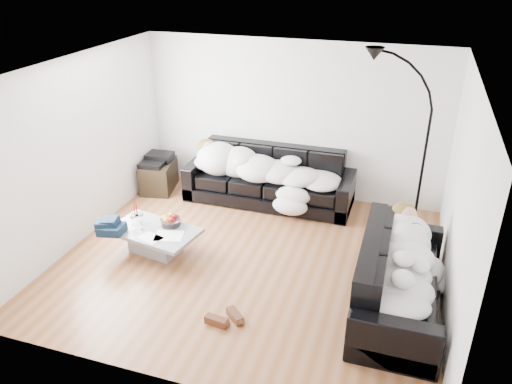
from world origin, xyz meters
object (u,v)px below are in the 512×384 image
(fruit_bowl, at_px, (170,220))
(sleeper_back, at_px, (268,167))
(av_cabinet, at_px, (159,176))
(floor_lamp, at_px, (423,162))
(sofa_back, at_px, (269,177))
(sofa_right, at_px, (401,276))
(candle_right, at_px, (136,208))
(sleeper_right, at_px, (403,261))
(wine_glass_c, at_px, (142,225))
(candle_left, at_px, (134,210))
(shoes, at_px, (225,318))
(stereo, at_px, (157,159))
(wine_glass_a, at_px, (141,217))
(coffee_table, at_px, (155,240))
(wine_glass_b, at_px, (133,219))

(fruit_bowl, bearing_deg, sleeper_back, 62.62)
(av_cabinet, distance_m, floor_lamp, 4.43)
(sofa_back, relative_size, sofa_right, 1.26)
(floor_lamp, bearing_deg, candle_right, 177.80)
(candle_right, bearing_deg, av_cabinet, 107.36)
(sleeper_right, bearing_deg, sleeper_back, 46.53)
(sofa_right, xyz_separation_m, wine_glass_c, (-3.45, 0.14, -0.01))
(wine_glass_c, xyz_separation_m, candle_left, (-0.30, 0.31, 0.03))
(sleeper_back, bearing_deg, shoes, -82.52)
(floor_lamp, bearing_deg, fruit_bowl, -177.72)
(candle_right, bearing_deg, fruit_bowl, -9.43)
(sleeper_back, xyz_separation_m, floor_lamp, (2.35, -0.39, 0.53))
(fruit_bowl, relative_size, wine_glass_c, 1.77)
(sleeper_right, relative_size, floor_lamp, 0.79)
(sleeper_back, xyz_separation_m, stereo, (-1.98, -0.10, -0.08))
(candle_right, bearing_deg, wine_glass_a, -44.06)
(wine_glass_c, bearing_deg, coffee_table, 22.86)
(shoes, height_order, floor_lamp, floor_lamp)
(candle_right, distance_m, floor_lamp, 4.10)
(fruit_bowl, bearing_deg, av_cabinet, 123.07)
(coffee_table, height_order, candle_right, candle_right)
(wine_glass_b, distance_m, stereo, 1.90)
(wine_glass_a, height_order, wine_glass_b, wine_glass_a)
(candle_left, bearing_deg, wine_glass_c, -46.00)
(coffee_table, relative_size, wine_glass_c, 7.70)
(candle_right, bearing_deg, shoes, -35.81)
(wine_glass_a, bearing_deg, coffee_table, -24.85)
(sleeper_back, relative_size, wine_glass_c, 14.82)
(av_cabinet, bearing_deg, coffee_table, -75.34)
(candle_left, distance_m, candle_right, 0.04)
(fruit_bowl, distance_m, candle_left, 0.61)
(floor_lamp, bearing_deg, av_cabinet, 155.81)
(fruit_bowl, height_order, wine_glass_c, fruit_bowl)
(sleeper_back, bearing_deg, wine_glass_c, -121.37)
(sleeper_right, height_order, wine_glass_a, sleeper_right)
(fruit_bowl, height_order, wine_glass_b, wine_glass_b)
(shoes, relative_size, av_cabinet, 0.62)
(sofa_right, xyz_separation_m, fruit_bowl, (-3.14, 0.38, -0.00))
(coffee_table, bearing_deg, sofa_right, -3.36)
(fruit_bowl, height_order, wine_glass_a, wine_glass_a)
(sofa_right, bearing_deg, sleeper_back, 46.53)
(coffee_table, height_order, shoes, coffee_table)
(candle_left, relative_size, shoes, 0.48)
(wine_glass_b, distance_m, candle_right, 0.27)
(sofa_back, height_order, stereo, sofa_back)
(sleeper_back, height_order, av_cabinet, sleeper_back)
(sofa_right, distance_m, floor_lamp, 1.89)
(candle_right, xyz_separation_m, floor_lamp, (3.84, 1.26, 0.71))
(fruit_bowl, distance_m, floor_lamp, 3.60)
(sleeper_right, distance_m, candle_left, 3.78)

